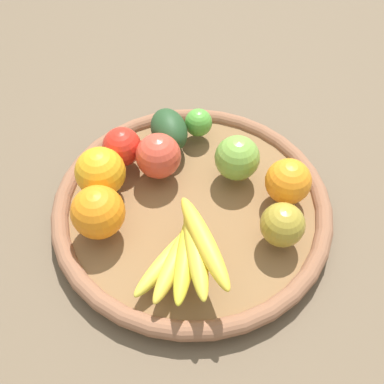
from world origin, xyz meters
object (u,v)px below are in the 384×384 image
Objects in this scene: orange_2 at (100,172)px; banana_bunch at (187,251)px; lime_0 at (198,123)px; apple_1 at (282,225)px; orange_1 at (288,181)px; apple_3 at (237,158)px; apple_0 at (122,147)px; orange_0 at (98,212)px; avocado at (169,130)px; apple_2 at (158,156)px.

orange_2 reaches higher than banana_bunch.
banana_bunch reaches higher than lime_0.
apple_1 is (0.11, -0.11, -0.00)m from banana_bunch.
orange_1 is (0.08, 0.02, 0.00)m from apple_1.
banana_bunch reaches higher than apple_3.
banana_bunch reaches higher than apple_0.
banana_bunch is 0.15m from orange_0.
apple_1 is at bearing -113.29° from avocado.
apple_1 is at bearing -129.38° from apple_3.
lime_0 is 0.55× the size of avocado.
lime_0 is 0.61× the size of orange_0.
apple_3 is at bearing 50.62° from apple_1.
apple_2 reaches higher than apple_1.
orange_1 is at bearing -78.41° from apple_2.
lime_0 is at bearing 69.66° from orange_1.
avocado is 0.09m from apple_0.
orange_1 is (-0.01, -0.09, -0.00)m from apple_3.
apple_0 is at bearing 83.74° from apple_1.
banana_bunch is at bearing -146.28° from avocado.
apple_3 is at bearing -72.64° from apple_0.
orange_2 is 0.20m from banana_bunch.
lime_0 is 0.21m from orange_1.
lime_0 is 0.68× the size of orange_1.
apple_2 is 0.23m from apple_1.
orange_2 is 0.07m from apple_0.
orange_2 is 1.00× the size of orange_0.
orange_2 is at bearing 156.12° from lime_0.
apple_0 is (0.07, 0.00, -0.01)m from orange_2.
banana_bunch is at bearing -90.07° from orange_0.
apple_2 is at bearing 101.59° from orange_1.
orange_1 is at bearing -66.91° from orange_2.
orange_0 is at bearing 112.51° from apple_1.
orange_0 is at bearing 128.38° from orange_1.
orange_2 is at bearing 161.56° from avocado.
banana_bunch is 2.46× the size of apple_0.
apple_0 is (-0.06, 0.19, -0.00)m from apple_3.
banana_bunch is (-0.14, -0.12, 0.00)m from apple_2.
orange_0 reaches higher than avocado.
orange_2 is (-0.07, 0.07, 0.00)m from apple_2.
apple_3 is 1.13× the size of apple_0.
avocado is at bearing 66.71° from apple_1.
apple_2 reaches higher than avocado.
orange_0 is at bearing 89.93° from banana_bunch.
orange_1 is (-0.03, -0.23, 0.01)m from avocado.
apple_2 is 0.46× the size of banana_bunch.
avocado is at bearing -18.44° from orange_2.
apple_0 reaches higher than lime_0.
avocado is 1.22× the size of apple_3.
banana_bunch reaches higher than apple_2.
orange_2 is at bearing 113.09° from orange_1.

